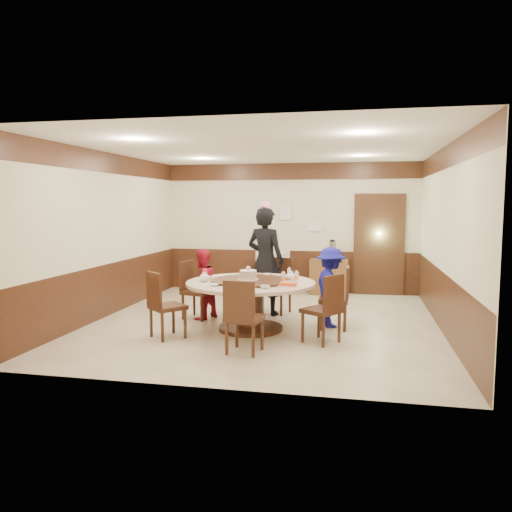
% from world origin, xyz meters
% --- Properties ---
extents(room, '(6.00, 6.04, 2.84)m').
position_xyz_m(room, '(0.01, 0.01, 1.08)').
color(room, beige).
rests_on(room, ground).
extents(banquet_table, '(1.96, 1.96, 0.78)m').
position_xyz_m(banquet_table, '(-0.12, -0.53, 0.53)').
color(banquet_table, '#3D2013').
rests_on(banquet_table, ground).
extents(chair_0, '(0.45, 0.44, 0.97)m').
position_xyz_m(chair_0, '(1.14, -0.19, 0.30)').
color(chair_0, '#3D2013').
rests_on(chair_0, ground).
extents(chair_1, '(0.55, 0.55, 0.97)m').
position_xyz_m(chair_1, '(0.08, 0.73, 0.30)').
color(chair_1, '#3D2013').
rests_on(chair_1, ground).
extents(chair_2, '(0.53, 0.53, 0.97)m').
position_xyz_m(chair_2, '(-1.18, 0.05, 0.30)').
color(chair_2, '#3D2013').
rests_on(chair_2, ground).
extents(chair_3, '(0.62, 0.62, 0.97)m').
position_xyz_m(chair_3, '(-1.21, -1.23, 0.30)').
color(chair_3, '#3D2013').
rests_on(chair_3, ground).
extents(chair_4, '(0.49, 0.50, 0.97)m').
position_xyz_m(chair_4, '(0.05, -1.71, 0.30)').
color(chair_4, '#3D2013').
rests_on(chair_4, ground).
extents(chair_5, '(0.61, 0.61, 0.97)m').
position_xyz_m(chair_5, '(1.01, -1.03, 0.30)').
color(chair_5, '#3D2013').
rests_on(chair_5, ground).
extents(person_standing, '(0.79, 0.65, 1.88)m').
position_xyz_m(person_standing, '(-0.11, 0.61, 0.94)').
color(person_standing, black).
rests_on(person_standing, ground).
extents(person_red, '(0.66, 0.72, 1.18)m').
position_xyz_m(person_red, '(-1.07, 0.03, 0.59)').
color(person_red, '#AF172A').
rests_on(person_red, ground).
extents(person_blue, '(0.78, 0.94, 1.26)m').
position_xyz_m(person_blue, '(1.06, -0.07, 0.63)').
color(person_blue, navy).
rests_on(person_blue, ground).
extents(birthday_cake, '(0.31, 0.31, 0.21)m').
position_xyz_m(birthday_cake, '(-0.16, -0.53, 0.85)').
color(birthday_cake, white).
rests_on(birthday_cake, banquet_table).
extents(teapot_left, '(0.17, 0.15, 0.13)m').
position_xyz_m(teapot_left, '(-0.81, -0.68, 0.81)').
color(teapot_left, white).
rests_on(teapot_left, banquet_table).
extents(teapot_right, '(0.17, 0.15, 0.13)m').
position_xyz_m(teapot_right, '(0.46, -0.31, 0.81)').
color(teapot_right, white).
rests_on(teapot_right, banquet_table).
extents(bowl_0, '(0.14, 0.14, 0.03)m').
position_xyz_m(bowl_0, '(-0.67, -0.20, 0.77)').
color(bowl_0, white).
rests_on(bowl_0, banquet_table).
extents(bowl_1, '(0.14, 0.14, 0.04)m').
position_xyz_m(bowl_1, '(0.21, -1.10, 0.77)').
color(bowl_1, white).
rests_on(bowl_1, banquet_table).
extents(bowl_2, '(0.13, 0.13, 0.03)m').
position_xyz_m(bowl_2, '(-0.55, -1.05, 0.77)').
color(bowl_2, white).
rests_on(bowl_2, banquet_table).
extents(bowl_3, '(0.14, 0.14, 0.05)m').
position_xyz_m(bowl_3, '(0.49, -0.67, 0.77)').
color(bowl_3, white).
rests_on(bowl_3, banquet_table).
extents(bowl_4, '(0.15, 0.15, 0.04)m').
position_xyz_m(bowl_4, '(-0.83, -0.44, 0.77)').
color(bowl_4, white).
rests_on(bowl_4, banquet_table).
extents(bowl_5, '(0.14, 0.14, 0.04)m').
position_xyz_m(bowl_5, '(0.03, 0.07, 0.77)').
color(bowl_5, white).
rests_on(bowl_5, banquet_table).
extents(saucer_near, '(0.18, 0.18, 0.01)m').
position_xyz_m(saucer_near, '(-0.37, -1.18, 0.76)').
color(saucer_near, white).
rests_on(saucer_near, banquet_table).
extents(saucer_far, '(0.18, 0.18, 0.01)m').
position_xyz_m(saucer_far, '(0.33, -0.03, 0.76)').
color(saucer_far, white).
rests_on(saucer_far, banquet_table).
extents(shrimp_platter, '(0.30, 0.20, 0.06)m').
position_xyz_m(shrimp_platter, '(0.51, -0.91, 0.78)').
color(shrimp_platter, white).
rests_on(shrimp_platter, banquet_table).
extents(bottle_0, '(0.06, 0.06, 0.16)m').
position_xyz_m(bottle_0, '(0.39, -0.60, 0.83)').
color(bottle_0, white).
rests_on(bottle_0, banquet_table).
extents(bottle_1, '(0.06, 0.06, 0.16)m').
position_xyz_m(bottle_1, '(0.57, -0.47, 0.83)').
color(bottle_1, white).
rests_on(bottle_1, banquet_table).
extents(bottle_2, '(0.06, 0.06, 0.16)m').
position_xyz_m(bottle_2, '(0.41, -0.13, 0.83)').
color(bottle_2, white).
rests_on(bottle_2, banquet_table).
extents(tv_stand, '(0.85, 0.45, 0.50)m').
position_xyz_m(tv_stand, '(-0.34, 2.75, 0.25)').
color(tv_stand, '#3D2013').
rests_on(tv_stand, ground).
extents(television, '(0.76, 0.24, 0.43)m').
position_xyz_m(television, '(-0.34, 2.75, 0.72)').
color(television, gray).
rests_on(television, tv_stand).
extents(side_cabinet, '(0.80, 0.40, 0.75)m').
position_xyz_m(side_cabinet, '(0.87, 2.78, 0.38)').
color(side_cabinet, brown).
rests_on(side_cabinet, ground).
extents(thermos, '(0.15, 0.15, 0.38)m').
position_xyz_m(thermos, '(0.93, 2.78, 0.94)').
color(thermos, silver).
rests_on(thermos, side_cabinet).
extents(notice_left, '(0.25, 0.00, 0.35)m').
position_xyz_m(notice_left, '(-0.10, 2.96, 1.75)').
color(notice_left, white).
rests_on(notice_left, room).
extents(notice_right, '(0.30, 0.00, 0.22)m').
position_xyz_m(notice_right, '(0.55, 2.96, 1.45)').
color(notice_right, white).
rests_on(notice_right, room).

